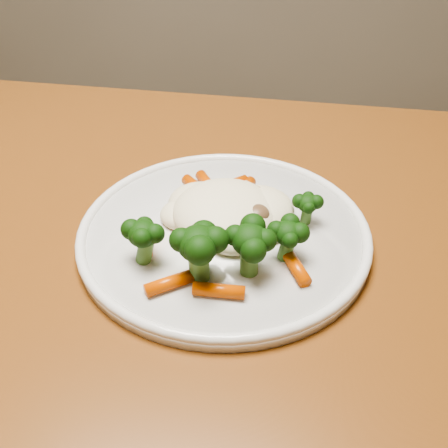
{
  "coord_description": "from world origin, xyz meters",
  "views": [
    {
      "loc": [
        0.26,
        -0.62,
        1.1
      ],
      "look_at": [
        0.22,
        -0.19,
        0.77
      ],
      "focal_mm": 45.0,
      "sensor_mm": 36.0,
      "label": 1
    }
  ],
  "objects": [
    {
      "name": "meal",
      "position": [
        0.23,
        -0.2,
        0.78
      ],
      "size": [
        0.19,
        0.19,
        0.05
      ],
      "color": "#FFF2CB",
      "rests_on": "plate"
    },
    {
      "name": "plate",
      "position": [
        0.22,
        -0.19,
        0.76
      ],
      "size": [
        0.28,
        0.28,
        0.01
      ],
      "primitive_type": "cylinder",
      "color": "white",
      "rests_on": "dining_table"
    },
    {
      "name": "dining_table",
      "position": [
        0.24,
        -0.26,
        0.65
      ],
      "size": [
        1.25,
        0.89,
        0.75
      ],
      "rotation": [
        0.0,
        0.0,
        -0.08
      ],
      "color": "brown",
      "rests_on": "ground"
    }
  ]
}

